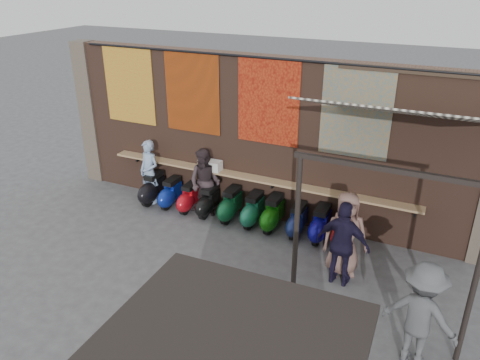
{
  "coord_description": "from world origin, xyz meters",
  "views": [
    {
      "loc": [
        4.17,
        -7.23,
        5.76
      ],
      "look_at": [
        0.19,
        1.2,
        1.54
      ],
      "focal_mm": 35.0,
      "sensor_mm": 36.0,
      "label": 1
    }
  ],
  "objects": [
    {
      "name": "hang_rail",
      "position": [
        0.0,
        2.47,
        3.98
      ],
      "size": [
        9.5,
        0.06,
        0.06
      ],
      "primitive_type": "cylinder",
      "rotation": [
        0.0,
        1.57,
        0.0
      ],
      "color": "black",
      "rests_on": "brick_wall"
    },
    {
      "name": "shopper_navy",
      "position": [
        2.67,
        0.62,
        0.9
      ],
      "size": [
        1.08,
        0.51,
        1.79
      ],
      "primitive_type": "imported",
      "rotation": [
        0.0,
        0.0,
        3.07
      ],
      "color": "black",
      "rests_on": "ground"
    },
    {
      "name": "awning_post_right",
      "position": [
        4.9,
        -0.6,
        1.55
      ],
      "size": [
        0.09,
        0.09,
        3.1
      ],
      "primitive_type": "cylinder",
      "color": "black",
      "rests_on": "ground"
    },
    {
      "name": "scooter_stool_4",
      "position": [
        -0.45,
        2.03,
        0.4
      ],
      "size": [
        0.38,
        0.85,
        0.81
      ],
      "primitive_type": null,
      "color": "#10532C",
      "rests_on": "ground"
    },
    {
      "name": "tapestry_sun",
      "position": [
        -1.7,
        2.48,
        3.0
      ],
      "size": [
        1.5,
        0.02,
        2.0
      ],
      "primitive_type": "cube",
      "color": "#DF4D0D",
      "rests_on": "brick_wall"
    },
    {
      "name": "pier_left",
      "position": [
        -5.2,
        2.7,
        2.0
      ],
      "size": [
        0.5,
        0.5,
        4.0
      ],
      "primitive_type": "cube",
      "color": "#4C4238",
      "rests_on": "ground"
    },
    {
      "name": "diner_right",
      "position": [
        -1.15,
        2.0,
        0.88
      ],
      "size": [
        0.87,
        0.68,
        1.76
      ],
      "primitive_type": "imported",
      "rotation": [
        0.0,
        0.0,
        -0.01
      ],
      "color": "#34282C",
      "rests_on": "ground"
    },
    {
      "name": "scooter_stool_7",
      "position": [
        1.3,
        2.03,
        0.38
      ],
      "size": [
        0.36,
        0.79,
        0.75
      ],
      "primitive_type": null,
      "color": "navy",
      "rests_on": "ground"
    },
    {
      "name": "ground",
      "position": [
        0.0,
        0.0,
        0.0
      ],
      "size": [
        70.0,
        70.0,
        0.0
      ],
      "primitive_type": "plane",
      "color": "#474749",
      "rests_on": "ground"
    },
    {
      "name": "stall_sign",
      "position": [
        2.58,
        -3.16,
        1.75
      ],
      "size": [
        1.2,
        0.07,
        0.5
      ],
      "primitive_type": "cube",
      "rotation": [
        0.0,
        0.0,
        0.03
      ],
      "color": "gold",
      "rests_on": "market_stall"
    },
    {
      "name": "shopper_grey",
      "position": [
        4.25,
        -0.89,
        0.91
      ],
      "size": [
        1.29,
        0.9,
        1.82
      ],
      "primitive_type": "imported",
      "rotation": [
        0.0,
        0.0,
        2.93
      ],
      "color": "#4D4F52",
      "rests_on": "ground"
    },
    {
      "name": "tapestry_orange",
      "position": [
        0.3,
        2.48,
        3.0
      ],
      "size": [
        1.5,
        0.02,
        2.0
      ],
      "primitive_type": "cube",
      "color": "#AE3515",
      "rests_on": "brick_wall"
    },
    {
      "name": "scooter_stool_8",
      "position": [
        1.85,
        2.04,
        0.4
      ],
      "size": [
        0.38,
        0.85,
        0.8
      ],
      "primitive_type": null,
      "color": "#0E0B7C",
      "rests_on": "ground"
    },
    {
      "name": "scooter_stool_0",
      "position": [
        -2.75,
        1.99,
        0.41
      ],
      "size": [
        0.39,
        0.86,
        0.82
      ],
      "primitive_type": null,
      "color": "black",
      "rests_on": "ground"
    },
    {
      "name": "shelf_box",
      "position": [
        -1.16,
        2.3,
        1.25
      ],
      "size": [
        0.58,
        0.29,
        0.25
      ],
      "primitive_type": "cube",
      "color": "white",
      "rests_on": "eating_counter"
    },
    {
      "name": "scooter_stool_3",
      "position": [
        -1.06,
        2.0,
        0.38
      ],
      "size": [
        0.36,
        0.8,
        0.76
      ],
      "primitive_type": null,
      "color": "black",
      "rests_on": "ground"
    },
    {
      "name": "scooter_stool_6",
      "position": [
        0.68,
        2.04,
        0.41
      ],
      "size": [
        0.39,
        0.87,
        0.82
      ],
      "primitive_type": null,
      "color": "#115B0D",
      "rests_on": "ground"
    },
    {
      "name": "tapestry_redgold",
      "position": [
        -3.6,
        2.48,
        3.0
      ],
      "size": [
        1.5,
        0.02,
        2.0
      ],
      "primitive_type": "cube",
      "color": "maroon",
      "rests_on": "brick_wall"
    },
    {
      "name": "awning_canvas",
      "position": [
        3.5,
        0.9,
        3.55
      ],
      "size": [
        3.2,
        3.28,
        0.97
      ],
      "primitive_type": "cube",
      "rotation": [
        -0.28,
        0.0,
        0.0
      ],
      "color": "beige",
      "rests_on": "brick_wall"
    },
    {
      "name": "eating_counter",
      "position": [
        0.0,
        2.33,
        1.1
      ],
      "size": [
        8.0,
        0.32,
        0.05
      ],
      "primitive_type": "cube",
      "color": "#9E7A51",
      "rests_on": "brick_wall"
    },
    {
      "name": "diner_left",
      "position": [
        -2.83,
        2.0,
        0.87
      ],
      "size": [
        0.72,
        0.57,
        1.73
      ],
      "primitive_type": "imported",
      "rotation": [
        0.0,
        0.0,
        -0.27
      ],
      "color": "#89A4C8",
      "rests_on": "ground"
    },
    {
      "name": "shopper_tan",
      "position": [
        2.63,
        1.0,
        0.9
      ],
      "size": [
        1.04,
        0.89,
        1.81
      ],
      "primitive_type": "imported",
      "rotation": [
        0.0,
        0.0,
        0.42
      ],
      "color": "#835E53",
      "rests_on": "ground"
    },
    {
      "name": "brick_wall",
      "position": [
        0.0,
        2.7,
        2.0
      ],
      "size": [
        10.0,
        0.4,
        4.0
      ],
      "primitive_type": "cube",
      "color": "brown",
      "rests_on": "ground"
    },
    {
      "name": "awning_ledger",
      "position": [
        3.5,
        2.49,
        3.95
      ],
      "size": [
        3.3,
        0.08,
        0.12
      ],
      "primitive_type": "cube",
      "color": "#33261C",
      "rests_on": "brick_wall"
    },
    {
      "name": "scooter_stool_9",
      "position": [
        2.4,
        1.99,
        0.43
      ],
      "size": [
        0.4,
        0.89,
        0.85
      ],
      "primitive_type": null,
      "color": "maroon",
      "rests_on": "ground"
    },
    {
      "name": "awning_post_left",
      "position": [
        2.1,
        -0.6,
        1.55
      ],
      "size": [
        0.09,
        0.09,
        3.1
      ],
      "primitive_type": "cylinder",
      "color": "black",
      "rests_on": "ground"
    },
    {
      "name": "awning_header",
      "position": [
        3.5,
        -0.6,
        3.08
      ],
      "size": [
        3.0,
        0.08,
        0.08
      ],
      "primitive_type": "cube",
      "color": "black",
      "rests_on": "awning_post_left"
    },
    {
      "name": "scooter_stool_5",
      "position": [
        0.16,
        2.02,
        0.4
      ],
      "size": [
        0.38,
        0.83,
        0.79
      ],
      "primitive_type": null,
      "color": "#1B6D4D",
      "rests_on": "ground"
    },
    {
      "name": "scooter_stool_1",
      "position": [
        -2.2,
        2.01,
        0.38
      ],
      "size": [
        0.36,
        0.79,
        0.75
      ],
      "primitive_type": null,
      "color": "navy",
      "rests_on": "ground"
    },
    {
      "name": "tapestry_multi",
      "position": [
        2.3,
        2.48,
        3.0
      ],
      "size": [
        1.5,
        0.02,
        2.0
      ],
      "primitive_type": "cube",
      "color": "#226180",
      "rests_on": "brick_wall"
    },
    {
      "name": "stall_roof",
      "position": [
        2.61,
        -4.03,
        2.47
      ],
      "size": [
        2.55,
        1.99,
        0.12
      ],
      "primitive_type": "cube",
      "rotation": [
        0.0,
        0.0,
        0.03
      ],
      "color": "black",
      "rests_on": "market_stall"
    },
    {
      "name": "scooter_stool_2",
      "position": [
        -1.63,
        1.99,
        0.36
      ],
      "size": [
        0.34,
        0.77,
        0.73
      ],
      "primitive_type": null,
      "color": "#B80E18",
      "rests_on": "ground"
    }
  ]
}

